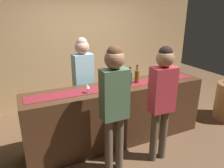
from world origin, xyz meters
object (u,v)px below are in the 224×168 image
at_px(wine_glass_near_customer, 111,82).
at_px(bartender, 83,75).
at_px(wine_bottle_green, 130,79).
at_px(wine_bottle_amber, 137,76).
at_px(customer_browsing, 114,98).
at_px(customer_sipping, 162,94).
at_px(wine_glass_mid_counter, 87,86).

height_order(wine_glass_near_customer, bartender, bartender).
bearing_deg(wine_bottle_green, wine_bottle_amber, 19.58).
bearing_deg(wine_glass_near_customer, customer_browsing, -110.18).
distance_m(wine_bottle_green, customer_browsing, 0.79).
relative_size(wine_bottle_amber, customer_sipping, 0.18).
distance_m(wine_bottle_amber, customer_sipping, 0.69).
bearing_deg(wine_bottle_amber, customer_sipping, -91.31).
bearing_deg(wine_bottle_green, customer_sipping, -76.49).
relative_size(wine_bottle_green, customer_sipping, 0.18).
height_order(wine_bottle_green, wine_glass_mid_counter, wine_bottle_green).
bearing_deg(wine_glass_near_customer, wine_bottle_green, 2.00).
relative_size(wine_glass_near_customer, bartender, 0.08).
bearing_deg(wine_glass_mid_counter, customer_browsing, -72.22).
bearing_deg(customer_sipping, wine_glass_near_customer, 130.84).
relative_size(wine_bottle_amber, wine_bottle_green, 1.00).
bearing_deg(customer_sipping, wine_bottle_amber, 91.11).
xyz_separation_m(wine_bottle_green, bartender, (-0.57, 0.63, -0.04)).
bearing_deg(wine_bottle_amber, bartender, 141.98).
bearing_deg(bartender, wine_bottle_amber, 136.10).
relative_size(wine_bottle_green, customer_browsing, 0.17).
bearing_deg(bartender, wine_glass_near_customer, 103.67).
height_order(wine_bottle_green, bartender, bartender).
bearing_deg(wine_glass_mid_counter, customer_sipping, -34.19).
relative_size(wine_bottle_amber, bartender, 0.18).
relative_size(wine_glass_near_customer, customer_browsing, 0.08).
bearing_deg(wine_glass_mid_counter, wine_bottle_green, 3.13).
distance_m(wine_glass_mid_counter, bartender, 0.69).
height_order(wine_glass_mid_counter, customer_browsing, customer_browsing).
relative_size(wine_bottle_green, wine_glass_mid_counter, 2.10).
relative_size(wine_glass_near_customer, customer_sipping, 0.08).
bearing_deg(wine_bottle_green, bartender, 131.86).
xyz_separation_m(wine_glass_mid_counter, bartender, (0.15, 0.67, -0.04)).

